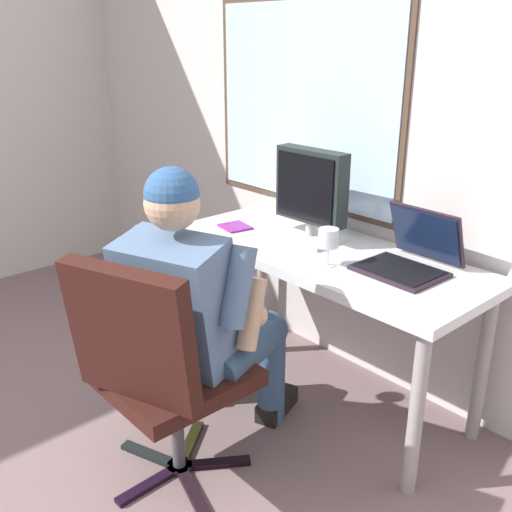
{
  "coord_description": "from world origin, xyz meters",
  "views": [
    {
      "loc": [
        1.42,
        0.26,
        1.6
      ],
      "look_at": [
        -0.16,
        1.68,
        0.8
      ],
      "focal_mm": 41.01,
      "sensor_mm": 36.0,
      "label": 1
    }
  ],
  "objects_px": {
    "crt_monitor": "(311,192)",
    "cd_case": "(235,227)",
    "desk": "(324,268)",
    "laptop": "(412,254)",
    "person_seated": "(198,311)",
    "wine_glass": "(328,240)",
    "office_chair": "(155,364)"
  },
  "relations": [
    {
      "from": "desk",
      "to": "laptop",
      "type": "xyz_separation_m",
      "value": [
        0.37,
        0.09,
        0.15
      ]
    },
    {
      "from": "person_seated",
      "to": "wine_glass",
      "type": "distance_m",
      "value": 0.59
    },
    {
      "from": "office_chair",
      "to": "desk",
      "type": "bearing_deg",
      "value": 92.08
    },
    {
      "from": "crt_monitor",
      "to": "person_seated",
      "type": "bearing_deg",
      "value": -81.79
    },
    {
      "from": "wine_glass",
      "to": "cd_case",
      "type": "height_order",
      "value": "wine_glass"
    },
    {
      "from": "person_seated",
      "to": "laptop",
      "type": "xyz_separation_m",
      "value": [
        0.42,
        0.75,
        0.16
      ]
    },
    {
      "from": "desk",
      "to": "office_chair",
      "type": "relative_size",
      "value": 1.56
    },
    {
      "from": "person_seated",
      "to": "wine_glass",
      "type": "xyz_separation_m",
      "value": [
        0.17,
        0.53,
        0.21
      ]
    },
    {
      "from": "crt_monitor",
      "to": "cd_case",
      "type": "bearing_deg",
      "value": -157.5
    },
    {
      "from": "crt_monitor",
      "to": "desk",
      "type": "bearing_deg",
      "value": -20.65
    },
    {
      "from": "office_chair",
      "to": "wine_glass",
      "type": "height_order",
      "value": "office_chair"
    },
    {
      "from": "wine_glass",
      "to": "cd_case",
      "type": "xyz_separation_m",
      "value": [
        -0.63,
        0.04,
        -0.11
      ]
    },
    {
      "from": "office_chair",
      "to": "crt_monitor",
      "type": "distance_m",
      "value": 1.06
    },
    {
      "from": "office_chair",
      "to": "crt_monitor",
      "type": "bearing_deg",
      "value": 100.68
    },
    {
      "from": "person_seated",
      "to": "laptop",
      "type": "relative_size",
      "value": 3.51
    },
    {
      "from": "laptop",
      "to": "cd_case",
      "type": "bearing_deg",
      "value": -168.18
    },
    {
      "from": "office_chair",
      "to": "wine_glass",
      "type": "distance_m",
      "value": 0.84
    },
    {
      "from": "office_chair",
      "to": "crt_monitor",
      "type": "relative_size",
      "value": 2.27
    },
    {
      "from": "desk",
      "to": "wine_glass",
      "type": "distance_m",
      "value": 0.27
    },
    {
      "from": "crt_monitor",
      "to": "cd_case",
      "type": "relative_size",
      "value": 2.56
    },
    {
      "from": "office_chair",
      "to": "person_seated",
      "type": "distance_m",
      "value": 0.28
    },
    {
      "from": "desk",
      "to": "person_seated",
      "type": "distance_m",
      "value": 0.66
    },
    {
      "from": "office_chair",
      "to": "laptop",
      "type": "bearing_deg",
      "value": 71.11
    },
    {
      "from": "wine_glass",
      "to": "laptop",
      "type": "bearing_deg",
      "value": 42.42
    },
    {
      "from": "desk",
      "to": "cd_case",
      "type": "bearing_deg",
      "value": -169.72
    },
    {
      "from": "cd_case",
      "to": "desk",
      "type": "bearing_deg",
      "value": 10.28
    },
    {
      "from": "person_seated",
      "to": "wine_glass",
      "type": "height_order",
      "value": "person_seated"
    },
    {
      "from": "desk",
      "to": "laptop",
      "type": "bearing_deg",
      "value": 13.87
    },
    {
      "from": "laptop",
      "to": "cd_case",
      "type": "distance_m",
      "value": 0.9
    },
    {
      "from": "desk",
      "to": "laptop",
      "type": "distance_m",
      "value": 0.41
    },
    {
      "from": "person_seated",
      "to": "cd_case",
      "type": "height_order",
      "value": "person_seated"
    },
    {
      "from": "crt_monitor",
      "to": "laptop",
      "type": "height_order",
      "value": "crt_monitor"
    }
  ]
}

